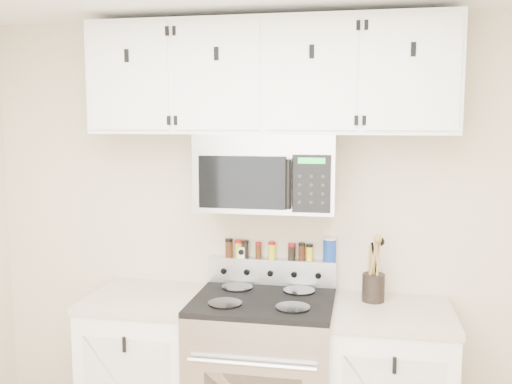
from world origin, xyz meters
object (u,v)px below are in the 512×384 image
range (263,378)px  microwave (268,172)px  utensil_crock (373,285)px  salt_canister (330,250)px

range → microwave: size_ratio=1.45×
range → utensil_crock: bearing=13.6°
range → salt_canister: (0.34, 0.28, 0.68)m
utensil_crock → salt_canister: (-0.25, 0.14, 0.16)m
range → salt_canister: size_ratio=7.94×
microwave → utensil_crock: (0.59, 0.02, -0.62)m
utensil_crock → salt_canister: utensil_crock is taller
microwave → utensil_crock: bearing=1.6°
microwave → salt_canister: size_ratio=5.49×
range → microwave: microwave is taller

